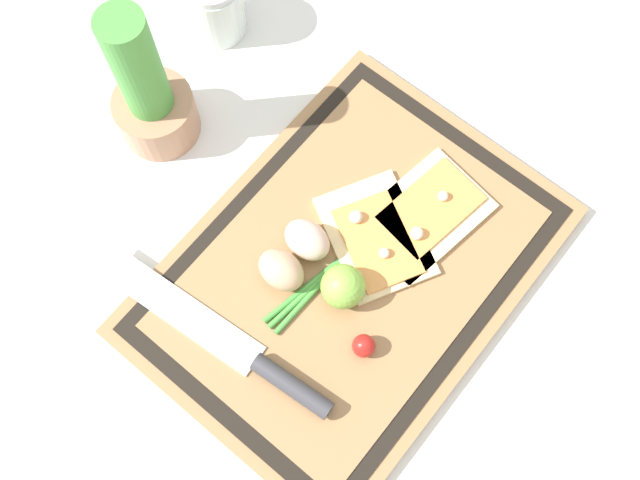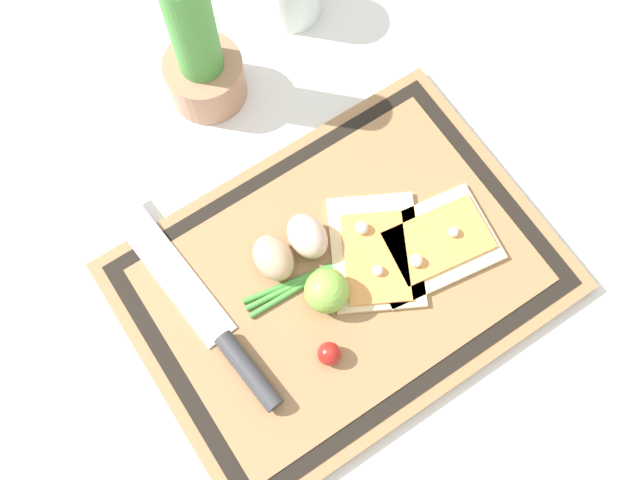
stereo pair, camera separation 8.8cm
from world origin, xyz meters
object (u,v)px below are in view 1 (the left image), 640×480
Objects in this scene: knife at (251,358)px; lime at (343,286)px; egg_pink at (307,240)px; cherry_tomato_red at (364,346)px; pizza_slice_near at (425,214)px; pizza_slice_far at (374,236)px; egg_brown at (281,270)px; herb_pot at (146,99)px; sauce_jar at (215,8)px.

lime is at bearing -13.32° from knife.
lime reaches higher than egg_pink.
cherry_tomato_red is (-0.04, -0.06, -0.01)m from lime.
pizza_slice_near is 0.07m from pizza_slice_far.
egg_pink is at bearing 0.51° from egg_brown.
knife is at bearing 170.05° from pizza_slice_near.
egg_brown is 0.26m from herb_pot.
pizza_slice_far is 0.37m from sauce_jar.
pizza_slice_near is at bearing -6.81° from lime.
egg_pink is at bearing 144.74° from pizza_slice_near.
sauce_jar is at bearing 53.89° from egg_brown.
sauce_jar reaches higher than egg_pink.
cherry_tomato_red is (-0.11, -0.07, 0.01)m from pizza_slice_far.
cherry_tomato_red is at bearing -113.20° from egg_pink.
cherry_tomato_red is (-0.05, -0.13, -0.01)m from egg_pink.
egg_pink is at bearing 74.85° from lime.
sauce_jar is at bearing 72.31° from pizza_slice_far.
egg_brown is 2.19× the size of cherry_tomato_red.
egg_brown is 1.00× the size of egg_pink.
pizza_slice_near is at bearing 13.68° from cherry_tomato_red.
pizza_slice_near and pizza_slice_far have the same top height.
lime is (-0.14, 0.02, 0.02)m from pizza_slice_near.
cherry_tomato_red reaches higher than pizza_slice_far.
egg_pink is 1.12× the size of lime.
knife is (-0.20, 0.02, 0.00)m from pizza_slice_far.
sauce_jar is (0.17, 0.05, -0.04)m from herb_pot.
pizza_slice_far is at bearing -4.60° from knife.
herb_pot is (-0.11, 0.34, 0.05)m from pizza_slice_near.
pizza_slice_near is at bearing -71.35° from herb_pot.
pizza_slice_near is 1.76× the size of sauce_jar.
egg_pink is 0.35m from sauce_jar.
knife is at bearing 135.31° from cherry_tomato_red.
sauce_jar is at bearing 46.90° from knife.
cherry_tomato_red is 0.28× the size of sauce_jar.
pizza_slice_near reaches higher than knife.
knife is 0.33m from herb_pot.
lime reaches higher than cherry_tomato_red.
pizza_slice_near is at bearing -35.26° from egg_pink.
egg_brown is 1.12× the size of lime.
pizza_slice_far reaches higher than knife.
egg_brown is 0.07m from lime.
egg_brown is 0.13m from cherry_tomato_red.
lime is (-0.02, -0.07, 0.00)m from egg_pink.
lime reaches higher than pizza_slice_near.
sauce_jar is (0.19, 0.37, -0.00)m from lime.
cherry_tomato_red is (-0.18, -0.04, 0.01)m from pizza_slice_near.
knife is at bearing -133.10° from sauce_jar.
knife is 0.13m from lime.
lime is (-0.08, -0.01, 0.02)m from pizza_slice_far.
pizza_slice_far is 3.39× the size of lime.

